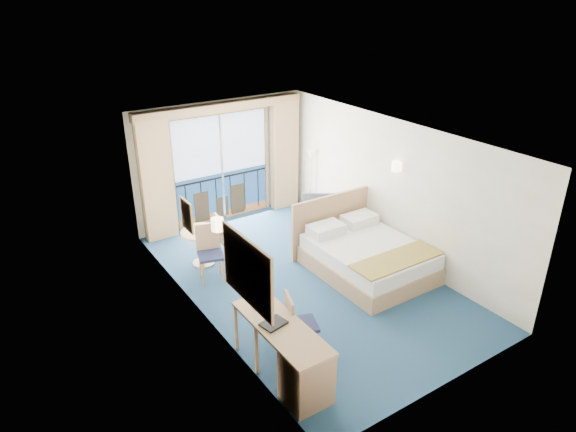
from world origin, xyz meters
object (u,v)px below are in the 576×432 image
object	(u,v)px
table_chair_a	(226,236)
table_chair_b	(209,249)
round_table	(202,239)
bed	(365,255)
desk	(301,367)
armchair	(321,216)
floor_lamp	(311,166)
nightstand	(339,220)
desk_chair	(297,321)

from	to	relation	value
table_chair_a	table_chair_b	bearing A→B (deg)	129.20
round_table	table_chair_b	distance (m)	0.54
round_table	table_chair_b	xyz separation A→B (m)	(-0.09, -0.53, 0.05)
bed	desk	world-z (taller)	bed
armchair	table_chair_b	xyz separation A→B (m)	(-2.79, -0.40, 0.19)
bed	armchair	size ratio (longest dim) A/B	2.62
floor_lamp	armchair	bearing A→B (deg)	-114.58
nightstand	desk_chair	world-z (taller)	desk_chair
nightstand	floor_lamp	size ratio (longest dim) A/B	0.35
nightstand	floor_lamp	bearing A→B (deg)	85.38
bed	table_chair_a	world-z (taller)	bed
bed	desk_chair	size ratio (longest dim) A/B	2.33
armchair	table_chair_b	size ratio (longest dim) A/B	0.83
armchair	floor_lamp	xyz separation A→B (m)	(0.48, 1.04, 0.74)
table_chair_b	bed	bearing A→B (deg)	-13.16
nightstand	floor_lamp	distance (m)	1.50
floor_lamp	table_chair_a	bearing A→B (deg)	-158.68
desk	table_chair_b	distance (m)	3.36
armchair	floor_lamp	world-z (taller)	floor_lamp
table_chair_a	floor_lamp	bearing A→B (deg)	-65.13
floor_lamp	table_chair_b	size ratio (longest dim) A/B	1.45
desk	table_chair_a	size ratio (longest dim) A/B	1.76
desk_chair	armchair	bearing A→B (deg)	-22.42
desk	table_chair_a	world-z (taller)	table_chair_a
armchair	table_chair_b	distance (m)	2.83
round_table	table_chair_a	bearing A→B (deg)	-22.52
armchair	round_table	bearing A→B (deg)	-57.69
table_chair_b	floor_lamp	bearing A→B (deg)	39.48
table_chair_b	nightstand	bearing A→B (deg)	19.66
floor_lamp	desk_chair	bearing A→B (deg)	-127.76
desk_chair	table_chair_b	size ratio (longest dim) A/B	0.94
nightstand	armchair	size ratio (longest dim) A/B	0.61
nightstand	table_chair_b	distance (m)	3.19
bed	desk_chair	distance (m)	2.68
armchair	bed	bearing A→B (deg)	25.94
floor_lamp	desk_chair	size ratio (longest dim) A/B	1.54
desk	table_chair_a	bearing A→B (deg)	77.64
armchair	desk_chair	xyz separation A→B (m)	(-2.66, -3.01, 0.15)
desk	table_chair_b	size ratio (longest dim) A/B	1.67
nightstand	desk_chair	size ratio (longest dim) A/B	0.54
nightstand	table_chair_b	xyz separation A→B (m)	(-3.17, -0.22, 0.32)
armchair	desk_chair	bearing A→B (deg)	-6.37
nightstand	armchair	xyz separation A→B (m)	(-0.38, 0.18, 0.13)
round_table	table_chair_a	size ratio (longest dim) A/B	0.79
floor_lamp	desk	world-z (taller)	floor_lamp
armchair	desk	bearing A→B (deg)	-4.50
table_chair_a	table_chair_b	xyz separation A→B (m)	(-0.50, -0.36, 0.03)
desk	round_table	distance (m)	3.90
bed	floor_lamp	size ratio (longest dim) A/B	1.51
armchair	table_chair_a	bearing A→B (deg)	-53.93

